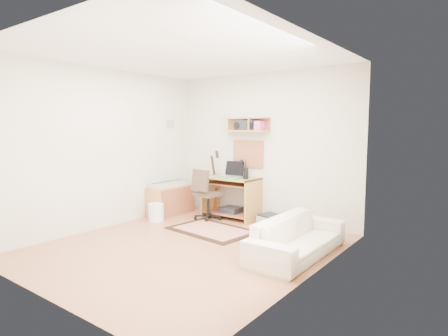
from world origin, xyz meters
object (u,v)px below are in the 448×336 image
Objects in this scene: cabinet at (171,200)px; sofa at (298,231)px; desk at (231,198)px; printer at (272,220)px; task_chair at (208,194)px.

cabinet is 3.04m from sofa.
desk is 1.19m from cabinet.
sofa reaches higher than printer.
cabinet is at bearing -165.05° from task_chair.
printer is at bearing 41.84° from sofa.
desk is at bearing -164.88° from printer.
task_chair is at bearing -130.33° from desk.
sofa is (1.87, -1.13, -0.04)m from desk.
cabinet is at bearing 77.22° from sofa.
desk is 0.44m from task_chair.
sofa is (2.96, -0.67, 0.06)m from cabinet.
printer is at bearing 1.01° from desk.
task_chair reaches higher than cabinet.
task_chair is (-0.28, -0.33, 0.09)m from desk.
desk is 0.59× the size of sofa.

